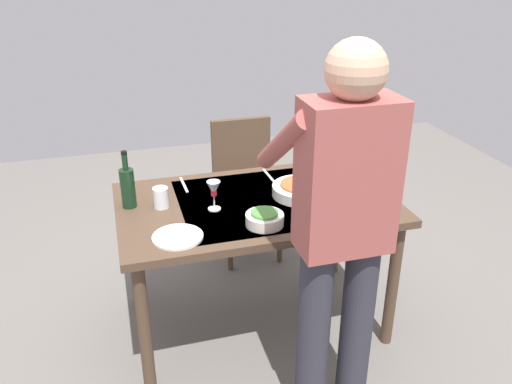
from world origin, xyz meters
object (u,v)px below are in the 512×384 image
object	(u,v)px
wine_bottle	(128,186)
water_cup_near_left	(340,176)
person_server	(341,226)
water_cup_near_right	(161,198)
chair_near	(245,179)
wine_glass_left	(214,190)
water_cup_far_left	(374,187)
dining_table	(256,216)
serving_bowl_pasta	(301,190)
dinner_plate_near	(178,237)
dinner_plate_far	(357,208)
side_bowl_salad	(265,218)

from	to	relation	value
wine_bottle	water_cup_near_left	world-z (taller)	wine_bottle
wine_bottle	water_cup_near_left	distance (m)	1.13
person_server	water_cup_near_right	distance (m)	0.99
chair_near	wine_glass_left	world-z (taller)	same
person_server	water_cup_near_right	bearing A→B (deg)	-50.10
chair_near	water_cup_far_left	size ratio (longest dim) A/B	9.22
water_cup_near_left	water_cup_near_right	bearing A→B (deg)	0.97
wine_bottle	water_cup_far_left	size ratio (longest dim) A/B	3.00
dining_table	serving_bowl_pasta	distance (m)	0.27
chair_near	water_cup_near_left	bearing A→B (deg)	115.23
serving_bowl_pasta	water_cup_near_left	bearing A→B (deg)	-162.33
person_server	water_cup_near_right	world-z (taller)	person_server
wine_glass_left	dinner_plate_near	world-z (taller)	wine_glass_left
water_cup_near_right	dinner_plate_far	xyz separation A→B (m)	(-0.93, 0.29, -0.05)
person_server	water_cup_far_left	xyz separation A→B (m)	(-0.46, -0.58, -0.14)
water_cup_near_right	wine_glass_left	bearing A→B (deg)	158.88
water_cup_near_right	dinner_plate_far	bearing A→B (deg)	162.65
wine_bottle	serving_bowl_pasta	world-z (taller)	wine_bottle
water_cup_far_left	dinner_plate_near	bearing A→B (deg)	8.70
wine_glass_left	serving_bowl_pasta	distance (m)	0.48
person_server	dinner_plate_far	size ratio (longest dim) A/B	7.34
person_server	wine_glass_left	distance (m)	0.76
water_cup_near_right	dining_table	bearing A→B (deg)	172.62
wine_bottle	dinner_plate_near	world-z (taller)	wine_bottle
water_cup_near_right	dinner_plate_near	world-z (taller)	water_cup_near_right
water_cup_near_left	serving_bowl_pasta	size ratio (longest dim) A/B	0.31
wine_glass_left	serving_bowl_pasta	world-z (taller)	wine_glass_left
dinner_plate_near	dinner_plate_far	world-z (taller)	same
dining_table	dinner_plate_far	size ratio (longest dim) A/B	6.12
water_cup_near_right	dinner_plate_near	distance (m)	0.33
chair_near	dining_table	bearing A→B (deg)	79.19
wine_bottle	water_cup_near_right	world-z (taller)	wine_bottle
water_cup_far_left	water_cup_near_right	bearing A→B (deg)	-8.77
water_cup_near_right	serving_bowl_pasta	bearing A→B (deg)	174.88
water_cup_far_left	water_cup_near_left	bearing A→B (deg)	-59.16
water_cup_far_left	side_bowl_salad	size ratio (longest dim) A/B	0.55
person_server	wine_glass_left	world-z (taller)	person_server
dinner_plate_far	chair_near	bearing A→B (deg)	-73.70
wine_bottle	side_bowl_salad	world-z (taller)	wine_bottle
chair_near	water_cup_near_left	world-z (taller)	chair_near
dining_table	side_bowl_salad	bearing A→B (deg)	83.03
person_server	water_cup_far_left	world-z (taller)	person_server
wine_glass_left	serving_bowl_pasta	bearing A→B (deg)	-176.10
person_server	dinner_plate_near	distance (m)	0.75
dining_table	dinner_plate_far	world-z (taller)	dinner_plate_far
wine_bottle	dining_table	bearing A→B (deg)	169.74
wine_glass_left	side_bowl_salad	bearing A→B (deg)	131.42
person_server	water_cup_near_right	xyz separation A→B (m)	(0.63, -0.75, -0.14)
wine_bottle	dinner_plate_far	distance (m)	1.14
water_cup_near_left	water_cup_far_left	distance (m)	0.21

